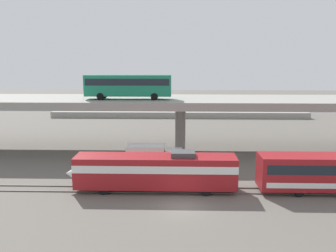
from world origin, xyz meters
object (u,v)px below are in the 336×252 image
at_px(transit_bus_on_overpass, 128,85).
at_px(parked_car_1, 99,106).
at_px(parked_car_3, 210,105).
at_px(service_truck_west, 153,156).
at_px(train_locomotive, 148,170).
at_px(parked_car_2, 138,106).
at_px(parked_car_5, 276,105).
at_px(parked_car_4, 249,106).
at_px(parked_car_6, 163,107).
at_px(parked_car_0, 229,107).

xyz_separation_m(transit_bus_on_overpass, parked_car_1, (-12.80, 36.73, -7.76)).
relative_size(parked_car_1, parked_car_3, 0.99).
xyz_separation_m(transit_bus_on_overpass, service_truck_west, (3.88, -7.15, -8.28)).
distance_m(train_locomotive, parked_car_2, 51.61).
xyz_separation_m(parked_car_3, parked_car_5, (16.72, -0.05, 0.00)).
height_order(transit_bus_on_overpass, parked_car_4, transit_bus_on_overpass).
height_order(service_truck_west, parked_car_2, service_truck_west).
distance_m(transit_bus_on_overpass, parked_car_5, 50.90).
height_order(train_locomotive, parked_car_4, train_locomotive).
xyz_separation_m(service_truck_west, parked_car_3, (11.20, 46.18, 0.52)).
xyz_separation_m(parked_car_3, parked_car_6, (-11.74, -3.74, 0.00)).
bearing_deg(parked_car_2, parked_car_6, 166.89).
bearing_deg(parked_car_2, parked_car_4, -177.51).
xyz_separation_m(train_locomotive, parked_car_6, (-0.52, 49.62, -0.04)).
relative_size(parked_car_0, parked_car_6, 1.01).
relative_size(parked_car_3, parked_car_6, 1.03).
relative_size(parked_car_0, parked_car_1, 0.99).
distance_m(transit_bus_on_overpass, parked_car_3, 42.55).
distance_m(transit_bus_on_overpass, parked_car_0, 41.32).
bearing_deg(parked_car_1, parked_car_6, -5.08).
bearing_deg(parked_car_4, parked_car_2, 2.49).
relative_size(parked_car_3, parked_car_4, 0.92).
bearing_deg(parked_car_0, parked_car_3, 142.21).
bearing_deg(train_locomotive, parked_car_6, -89.40).
bearing_deg(transit_bus_on_overpass, parked_car_1, 109.22).
relative_size(parked_car_1, parked_car_6, 1.02).
height_order(parked_car_1, parked_car_2, same).
bearing_deg(service_truck_west, transit_bus_on_overpass, 118.45).
distance_m(service_truck_west, parked_car_5, 53.93).
relative_size(service_truck_west, parked_car_1, 1.65).
height_order(parked_car_5, parked_car_6, same).
relative_size(transit_bus_on_overpass, parked_car_6, 2.98).
distance_m(train_locomotive, parked_car_4, 56.39).
xyz_separation_m(parked_car_0, parked_car_1, (-32.31, 1.13, -0.00)).
distance_m(transit_bus_on_overpass, parked_car_1, 39.66).
distance_m(parked_car_3, parked_car_6, 12.32).
height_order(transit_bus_on_overpass, parked_car_2, transit_bus_on_overpass).
bearing_deg(parked_car_3, transit_bus_on_overpass, -111.12).
relative_size(transit_bus_on_overpass, parked_car_5, 2.67).
bearing_deg(parked_car_5, parked_car_0, 15.39).
relative_size(parked_car_1, parked_car_5, 0.91).
distance_m(parked_car_5, parked_car_6, 28.70).
distance_m(transit_bus_on_overpass, parked_car_4, 46.06).
distance_m(parked_car_3, parked_car_4, 9.80).
bearing_deg(service_truck_west, parked_car_2, 99.08).
xyz_separation_m(train_locomotive, parked_car_0, (15.65, 49.92, -0.03)).
distance_m(train_locomotive, parked_car_0, 52.31).
xyz_separation_m(transit_bus_on_overpass, parked_car_6, (3.34, 35.29, -7.76)).
relative_size(parked_car_4, parked_car_5, 1.01).
distance_m(transit_bus_on_overpass, service_truck_west, 11.61).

